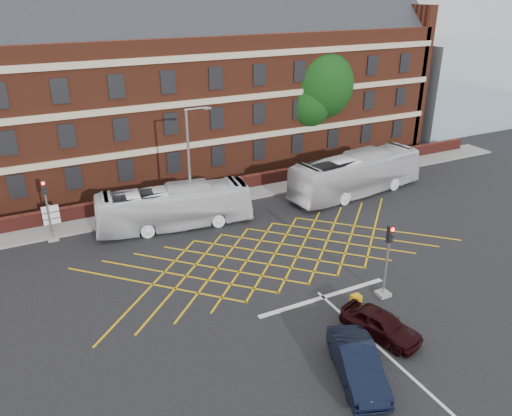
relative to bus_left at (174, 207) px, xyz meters
name	(u,v)px	position (x,y,z in m)	size (l,w,h in m)	color
ground	(291,268)	(4.40, -8.67, -1.51)	(120.00, 120.00, 0.00)	black
victorian_building	(172,80)	(4.64, 13.33, 6.33)	(51.00, 12.17, 20.40)	#542415
boundary_wall	(210,189)	(4.40, 4.33, -0.96)	(56.00, 0.50, 1.10)	#4F1A15
far_pavement	(215,198)	(4.40, 3.33, -1.45)	(60.00, 3.00, 0.12)	slate
glass_block	(449,84)	(38.40, 12.33, 3.49)	(14.00, 10.00, 10.00)	#99B2BF
box_junction_hatching	(275,254)	(4.40, -6.67, -1.50)	(11.50, 0.12, 0.02)	#CC990C
stop_line	(323,297)	(4.40, -12.17, -1.50)	(8.00, 0.30, 0.02)	silver
centre_line	(406,372)	(4.40, -18.67, -1.50)	(0.15, 14.00, 0.02)	silver
bus_left	(174,207)	(0.00, 0.00, 0.00)	(2.54, 10.84, 3.02)	silver
bus_right	(356,174)	(15.15, -0.75, 0.18)	(2.85, 12.16, 3.39)	silver
car_navy	(358,364)	(2.23, -17.95, -0.74)	(1.62, 4.66, 1.53)	black
car_maroon	(381,324)	(5.00, -16.15, -0.82)	(1.63, 4.05, 1.38)	black
deciduous_tree	(315,89)	(17.47, 9.34, 5.15)	(7.49, 7.18, 10.77)	black
traffic_light_near	(386,268)	(7.45, -13.48, 0.25)	(0.70, 0.70, 4.27)	slate
traffic_light_far	(49,216)	(-8.02, 1.76, 0.25)	(0.70, 0.70, 4.27)	slate
street_lamp	(191,186)	(1.34, 0.05, 1.29)	(2.25, 1.00, 8.28)	slate
direction_signs	(51,216)	(-7.86, 2.63, -0.13)	(1.10, 0.16, 2.20)	gray
utility_cabinet	(356,302)	(5.32, -13.79, -1.09)	(0.50, 0.42, 0.84)	#C78E0B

